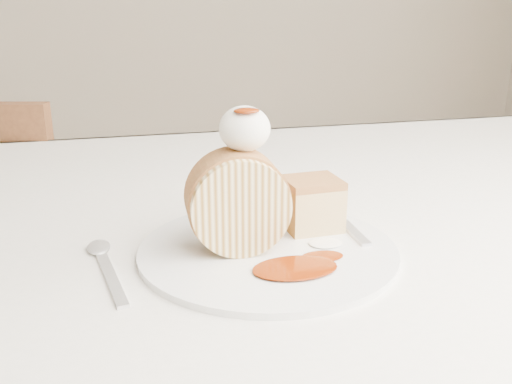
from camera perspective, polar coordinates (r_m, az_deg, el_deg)
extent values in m
cube|color=white|center=(0.74, 1.96, -2.56)|extent=(1.40, 0.90, 0.04)
cube|color=white|center=(1.19, -4.00, -0.55)|extent=(1.40, 0.01, 0.28)
cylinder|color=brown|center=(1.46, 21.78, -9.00)|extent=(0.06, 0.06, 0.71)
cube|color=brown|center=(1.49, -23.22, -6.96)|extent=(0.47, 0.47, 0.04)
cylinder|color=brown|center=(1.67, -14.79, -11.25)|extent=(0.03, 0.03, 0.38)
cylinder|color=white|center=(0.59, 1.19, -5.81)|extent=(0.28, 0.28, 0.01)
cylinder|color=#FDEBB0|center=(0.57, -1.82, -1.05)|extent=(0.10, 0.06, 0.10)
cube|color=#A2743D|center=(0.63, 5.59, -1.50)|extent=(0.06, 0.06, 0.05)
ellipsoid|color=white|center=(0.56, -1.15, 6.35)|extent=(0.05, 0.05, 0.05)
ellipsoid|color=maroon|center=(0.55, -0.95, 8.71)|extent=(0.03, 0.02, 0.01)
cube|color=silver|center=(0.65, 9.09, -3.31)|extent=(0.03, 0.16, 0.00)
cube|color=silver|center=(0.55, -14.24, -8.40)|extent=(0.04, 0.14, 0.00)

